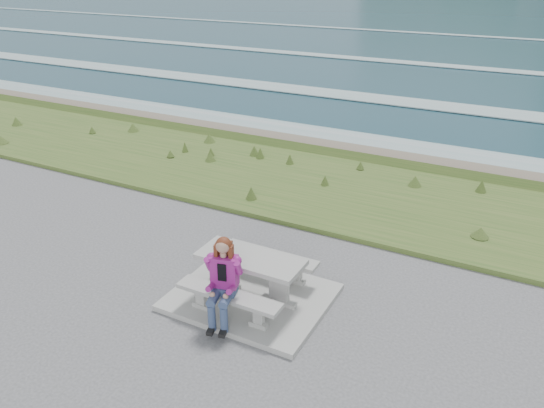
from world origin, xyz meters
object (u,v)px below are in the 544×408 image
Objects in this scene: picnic_table at (251,265)px; bench_landward at (229,299)px; seated_woman at (222,293)px; bench_seaward at (270,258)px.

bench_landward is (0.00, -0.70, -0.23)m from picnic_table.
seated_woman is (-0.03, -0.13, 0.17)m from bench_landward.
seated_woman is (-0.03, -0.83, -0.06)m from picnic_table.
bench_landward is 1.00× the size of bench_seaward.
picnic_table is 0.74m from bench_landward.
picnic_table is 1.00× the size of bench_landward.
seated_woman is at bearing -102.90° from bench_landward.
bench_landward and bench_seaward have the same top height.
picnic_table is at bearing -90.00° from bench_seaward.
bench_seaward is 1.54m from seated_woman.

